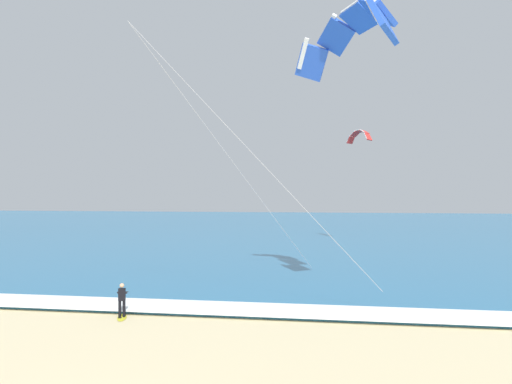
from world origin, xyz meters
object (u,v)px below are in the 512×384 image
surfboard (122,317)px  kite_primary (350,31)px  kite_distant (359,135)px  kitesurfer (122,299)px

surfboard → kite_primary: (11.19, 6.01, 15.45)m
kite_primary → kite_distant: (2.44, 28.40, -2.61)m
surfboard → kite_distant: size_ratio=0.38×
kite_primary → surfboard: bearing=-151.8°
surfboard → kitesurfer: size_ratio=0.87×
kitesurfer → kite_primary: 19.30m
surfboard → kitesurfer: 0.91m
surfboard → kite_distant: (13.63, 34.41, 12.84)m
kite_primary → kite_distant: bearing=85.1°
surfboard → kitesurfer: kitesurfer is taller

